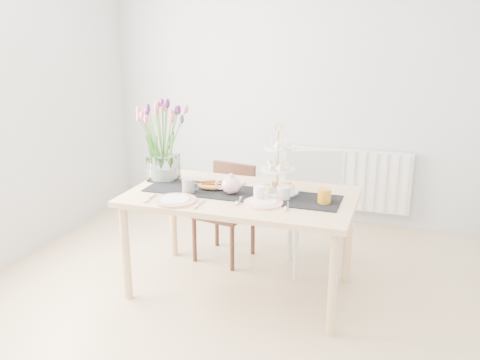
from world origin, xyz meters
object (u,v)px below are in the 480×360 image
(dining_table, at_px, (241,204))
(chair_white, at_px, (315,201))
(tulip_vase, at_px, (162,130))
(cream_jug, at_px, (283,193))
(teapot, at_px, (231,185))
(plate_left, at_px, (175,200))
(plate_right, at_px, (263,203))
(radiator, at_px, (348,179))
(mug_white, at_px, (259,193))
(mug_orange, at_px, (324,196))
(cake_stand, at_px, (278,175))
(tart_tin, at_px, (214,186))
(mug_grey, at_px, (188,186))
(chair_brown, at_px, (228,204))

(dining_table, bearing_deg, chair_white, 53.65)
(tulip_vase, xyz_separation_m, cream_jug, (0.99, -0.16, -0.35))
(tulip_vase, bearing_deg, dining_table, -12.10)
(teapot, bearing_deg, dining_table, 21.03)
(dining_table, xyz_separation_m, plate_left, (-0.37, -0.29, 0.08))
(plate_right, bearing_deg, plate_left, -166.03)
(radiator, relative_size, dining_table, 0.75)
(chair_white, bearing_deg, plate_left, -152.57)
(mug_white, xyz_separation_m, mug_orange, (0.43, 0.06, 0.00))
(chair_white, relative_size, cake_stand, 2.10)
(radiator, relative_size, tulip_vase, 1.69)
(tart_tin, height_order, mug_grey, mug_grey)
(chair_brown, distance_m, plate_right, 0.91)
(cream_jug, bearing_deg, teapot, -178.62)
(mug_orange, bearing_deg, dining_table, 112.54)
(tart_tin, bearing_deg, mug_grey, -123.69)
(teapot, relative_size, mug_orange, 2.09)
(cake_stand, bearing_deg, radiator, 77.92)
(tulip_vase, height_order, mug_grey, tulip_vase)
(dining_table, height_order, plate_right, plate_right)
(chair_white, height_order, mug_white, chair_white)
(tart_tin, relative_size, mug_orange, 2.39)
(chair_white, bearing_deg, dining_table, -146.56)
(dining_table, relative_size, teapot, 7.35)
(plate_left, bearing_deg, mug_white, 21.78)
(tulip_vase, xyz_separation_m, mug_white, (0.84, -0.23, -0.34))
(chair_brown, xyz_separation_m, tart_tin, (0.06, -0.47, 0.31))
(tart_tin, relative_size, plate_left, 0.85)
(cream_jug, xyz_separation_m, mug_grey, (-0.67, -0.08, 0.01))
(radiator, height_order, chair_brown, chair_brown)
(chair_brown, xyz_separation_m, teapot, (0.23, -0.58, 0.36))
(cream_jug, distance_m, mug_grey, 0.68)
(tart_tin, xyz_separation_m, mug_white, (0.40, -0.16, 0.03))
(mug_grey, height_order, mug_orange, same)
(radiator, xyz_separation_m, plate_right, (-0.35, -1.79, 0.31))
(cake_stand, height_order, teapot, cake_stand)
(chair_brown, height_order, mug_white, mug_white)
(tulip_vase, bearing_deg, radiator, 50.29)
(chair_white, height_order, tart_tin, chair_white)
(dining_table, height_order, tart_tin, tart_tin)
(cake_stand, distance_m, mug_grey, 0.64)
(radiator, relative_size, cake_stand, 2.68)
(dining_table, height_order, tulip_vase, tulip_vase)
(dining_table, relative_size, cake_stand, 3.57)
(tulip_vase, bearing_deg, teapot, -15.80)
(tart_tin, relative_size, plate_right, 0.94)
(chair_brown, xyz_separation_m, plate_left, (-0.08, -0.84, 0.30))
(mug_white, height_order, plate_right, mug_white)
(chair_brown, relative_size, tart_tin, 3.19)
(chair_white, relative_size, tart_tin, 3.79)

